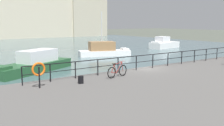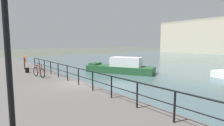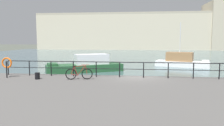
% 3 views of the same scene
% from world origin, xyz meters
% --- Properties ---
extents(ground_plane, '(240.00, 240.00, 0.00)m').
position_xyz_m(ground_plane, '(0.00, 0.00, 0.00)').
color(ground_plane, '#4C5147').
extents(water_basin, '(80.00, 60.00, 0.01)m').
position_xyz_m(water_basin, '(0.00, 30.20, 0.01)').
color(water_basin, '#476066').
rests_on(water_basin, ground_plane).
extents(quay_promenade, '(56.00, 13.00, 1.03)m').
position_xyz_m(quay_promenade, '(0.00, -6.50, 0.52)').
color(quay_promenade, '#565451').
rests_on(quay_promenade, ground_plane).
extents(harbor_building, '(68.65, 13.39, 15.48)m').
position_xyz_m(harbor_building, '(5.75, 62.48, 6.18)').
color(harbor_building, '#C1B79E').
rests_on(harbor_building, ground_plane).
extents(moored_cabin_cruiser, '(7.13, 4.24, 5.82)m').
position_xyz_m(moored_cabin_cruiser, '(5.77, 14.22, 0.76)').
color(moored_cabin_cruiser, white).
rests_on(moored_cabin_cruiser, water_basin).
extents(moored_blue_motorboat, '(8.60, 6.14, 1.94)m').
position_xyz_m(moored_blue_motorboat, '(-5.74, 8.39, 0.72)').
color(moored_blue_motorboat, '#23512D').
rests_on(moored_blue_motorboat, water_basin).
extents(quay_railing, '(19.81, 0.07, 1.08)m').
position_xyz_m(quay_railing, '(0.45, -0.75, 1.77)').
color(quay_railing, black).
rests_on(quay_railing, quay_promenade).
extents(parked_bicycle, '(1.75, 0.40, 0.98)m').
position_xyz_m(parked_bicycle, '(-3.76, -1.93, 1.42)').
color(parked_bicycle, black).
rests_on(parked_bicycle, quay_promenade).
extents(mooring_bollard, '(0.32, 0.32, 0.44)m').
position_xyz_m(mooring_bollard, '(-6.52, -2.15, 1.25)').
color(mooring_bollard, black).
rests_on(mooring_bollard, quay_promenade).
extents(life_ring_stand, '(0.75, 0.16, 1.40)m').
position_xyz_m(life_ring_stand, '(-8.84, -1.82, 2.01)').
color(life_ring_stand, black).
rests_on(life_ring_stand, quay_promenade).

